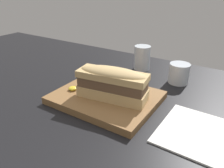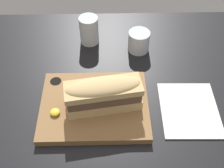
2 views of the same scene
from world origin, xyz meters
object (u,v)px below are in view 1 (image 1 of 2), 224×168
at_px(serving_board, 106,97).
at_px(sandwich, 112,82).
at_px(napkin, 195,132).
at_px(water_glass, 142,59).
at_px(wine_glass, 179,74).

xyz_separation_m(serving_board, sandwich, (0.03, -0.01, 0.06)).
bearing_deg(napkin, sandwich, 178.60).
height_order(sandwich, water_glass, sandwich).
relative_size(serving_board, napkin, 1.53).
height_order(sandwich, wine_glass, sandwich).
bearing_deg(sandwich, wine_glass, 65.09).
bearing_deg(wine_glass, sandwich, -114.91).
distance_m(sandwich, water_glass, 0.29).
bearing_deg(water_glass, wine_glass, -15.55).
bearing_deg(napkin, wine_glass, 115.27).
height_order(water_glass, wine_glass, water_glass).
xyz_separation_m(water_glass, wine_glass, (0.16, -0.04, -0.01)).
height_order(serving_board, napkin, serving_board).
distance_m(serving_board, water_glass, 0.28).
distance_m(sandwich, napkin, 0.23).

